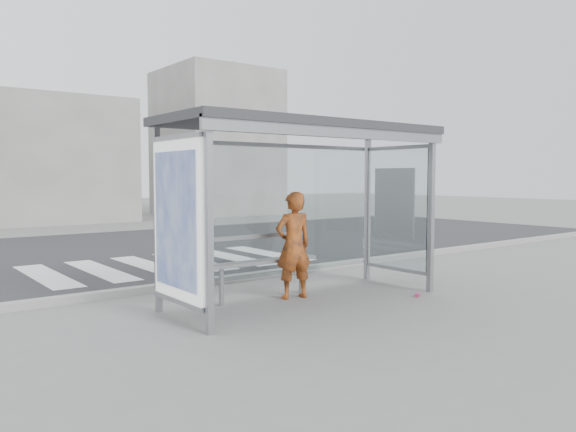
{
  "coord_description": "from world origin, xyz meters",
  "views": [
    {
      "loc": [
        -5.18,
        -6.35,
        1.83
      ],
      "look_at": [
        -0.17,
        0.2,
        1.26
      ],
      "focal_mm": 35.0,
      "sensor_mm": 36.0,
      "label": 1
    }
  ],
  "objects_px": {
    "person": "(293,245)",
    "bench": "(262,261)",
    "soda_can": "(418,295)",
    "bus_shelter": "(282,166)"
  },
  "relations": [
    {
      "from": "person",
      "to": "bench",
      "type": "xyz_separation_m",
      "value": [
        -0.4,
        0.25,
        -0.24
      ]
    },
    {
      "from": "person",
      "to": "soda_can",
      "type": "distance_m",
      "value": 2.06
    },
    {
      "from": "person",
      "to": "bench",
      "type": "distance_m",
      "value": 0.53
    },
    {
      "from": "person",
      "to": "bench",
      "type": "relative_size",
      "value": 0.86
    },
    {
      "from": "bench",
      "to": "soda_can",
      "type": "distance_m",
      "value": 2.44
    },
    {
      "from": "bus_shelter",
      "to": "person",
      "type": "bearing_deg",
      "value": 28.36
    },
    {
      "from": "bench",
      "to": "person",
      "type": "bearing_deg",
      "value": -32.09
    },
    {
      "from": "bench",
      "to": "soda_can",
      "type": "height_order",
      "value": "bench"
    },
    {
      "from": "bus_shelter",
      "to": "bench",
      "type": "relative_size",
      "value": 2.28
    },
    {
      "from": "person",
      "to": "soda_can",
      "type": "bearing_deg",
      "value": 154.37
    }
  ]
}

